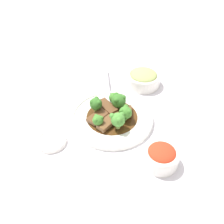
% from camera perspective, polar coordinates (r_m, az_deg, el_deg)
% --- Properties ---
extents(ground_plane, '(4.00, 4.00, 0.00)m').
position_cam_1_polar(ground_plane, '(0.81, -0.00, -1.79)').
color(ground_plane, silver).
extents(main_plate, '(0.25, 0.25, 0.02)m').
position_cam_1_polar(main_plate, '(0.81, -0.00, -1.27)').
color(main_plate, white).
rests_on(main_plate, ground_plane).
extents(beef_strip_0, '(0.06, 0.06, 0.01)m').
position_cam_1_polar(beef_strip_0, '(0.79, 0.10, -0.98)').
color(beef_strip_0, brown).
rests_on(beef_strip_0, main_plate).
extents(beef_strip_1, '(0.07, 0.08, 0.01)m').
position_cam_1_polar(beef_strip_1, '(0.82, -1.07, 1.14)').
color(beef_strip_1, brown).
rests_on(beef_strip_1, main_plate).
extents(beef_strip_2, '(0.04, 0.05, 0.01)m').
position_cam_1_polar(beef_strip_2, '(0.81, 3.09, 0.14)').
color(beef_strip_2, brown).
rests_on(beef_strip_2, main_plate).
extents(beef_strip_3, '(0.07, 0.08, 0.01)m').
position_cam_1_polar(beef_strip_3, '(0.79, -2.95, -0.93)').
color(beef_strip_3, brown).
rests_on(beef_strip_3, main_plate).
extents(beef_strip_4, '(0.07, 0.07, 0.01)m').
position_cam_1_polar(beef_strip_4, '(0.77, -0.99, -2.41)').
color(beef_strip_4, brown).
rests_on(beef_strip_4, main_plate).
extents(broccoli_floret_0, '(0.03, 0.03, 0.04)m').
position_cam_1_polar(broccoli_floret_0, '(0.75, -3.09, -1.76)').
color(broccoli_floret_0, '#7FA84C').
rests_on(broccoli_floret_0, main_plate).
extents(broccoli_floret_1, '(0.04, 0.04, 0.05)m').
position_cam_1_polar(broccoli_floret_1, '(0.74, 1.31, -1.66)').
color(broccoli_floret_1, '#7FA84C').
rests_on(broccoli_floret_1, main_plate).
extents(broccoli_floret_2, '(0.04, 0.04, 0.04)m').
position_cam_1_polar(broccoli_floret_2, '(0.77, 2.92, -0.12)').
color(broccoli_floret_2, '#7FA84C').
rests_on(broccoli_floret_2, main_plate).
extents(broccoli_floret_3, '(0.05, 0.05, 0.05)m').
position_cam_1_polar(broccoli_floret_3, '(0.81, 1.45, 2.51)').
color(broccoli_floret_3, '#8EB756').
rests_on(broccoli_floret_3, main_plate).
extents(broccoli_floret_4, '(0.03, 0.03, 0.04)m').
position_cam_1_polar(broccoli_floret_4, '(0.83, 0.46, 3.17)').
color(broccoli_floret_4, '#8EB756').
rests_on(broccoli_floret_4, main_plate).
extents(broccoli_floret_5, '(0.04, 0.04, 0.05)m').
position_cam_1_polar(broccoli_floret_5, '(0.80, -3.54, 1.83)').
color(broccoli_floret_5, '#7FA84C').
rests_on(broccoli_floret_5, main_plate).
extents(serving_spoon, '(0.05, 0.25, 0.01)m').
position_cam_1_polar(serving_spoon, '(0.86, -0.45, 3.24)').
color(serving_spoon, silver).
rests_on(serving_spoon, main_plate).
extents(side_bowl_kimchi, '(0.09, 0.09, 0.06)m').
position_cam_1_polar(side_bowl_kimchi, '(0.69, 10.65, -9.46)').
color(side_bowl_kimchi, white).
rests_on(side_bowl_kimchi, ground_plane).
extents(side_bowl_appetizer, '(0.12, 0.12, 0.06)m').
position_cam_1_polar(side_bowl_appetizer, '(0.95, 6.86, 7.31)').
color(side_bowl_appetizer, white).
rests_on(side_bowl_appetizer, ground_plane).
extents(sauce_dish, '(0.08, 0.08, 0.01)m').
position_cam_1_polar(sauce_dish, '(0.76, -13.02, -6.19)').
color(sauce_dish, white).
rests_on(sauce_dish, ground_plane).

